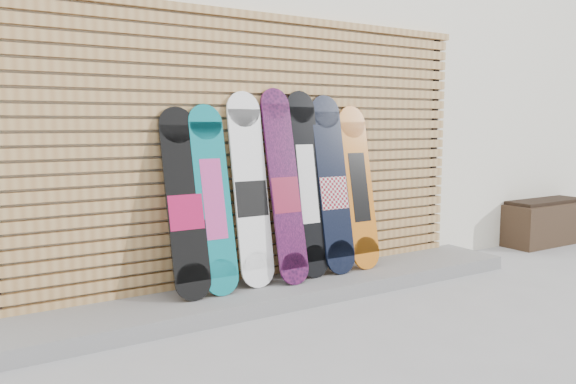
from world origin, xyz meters
name	(u,v)px	position (x,y,z in m)	size (l,w,h in m)	color
ground	(346,319)	(0.00, 0.00, 0.00)	(80.00, 80.00, 0.00)	#959597
building	(209,92)	(0.50, 3.50, 1.80)	(12.00, 5.00, 3.60)	white
concrete_step	(280,290)	(-0.15, 0.68, 0.06)	(4.60, 0.70, 0.12)	slate
slat_wall	(262,147)	(-0.15, 0.97, 1.21)	(4.26, 0.08, 2.29)	#B08149
planter_box	(543,222)	(3.57, 0.85, 0.26)	(1.16, 0.48, 0.52)	#302115
snowboard_0	(185,204)	(-0.91, 0.77, 0.81)	(0.28, 0.35, 1.42)	black
snowboard_1	(213,199)	(-0.69, 0.77, 0.84)	(0.28, 0.34, 1.44)	#0D767E
snowboard_2	(251,190)	(-0.35, 0.79, 0.88)	(0.29, 0.30, 1.54)	white
snowboard_3	(285,187)	(-0.06, 0.75, 0.90)	(0.26, 0.38, 1.58)	black
snowboard_4	(307,184)	(0.19, 0.79, 0.90)	(0.28, 0.30, 1.56)	black
snowboard_5	(333,185)	(0.44, 0.78, 0.87)	(0.30, 0.33, 1.53)	black
snowboard_6	(359,187)	(0.74, 0.79, 0.84)	(0.29, 0.31, 1.44)	orange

